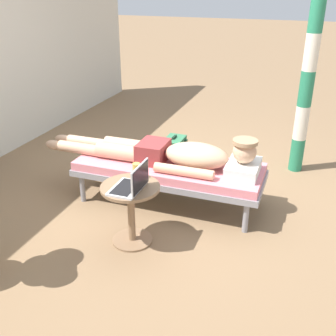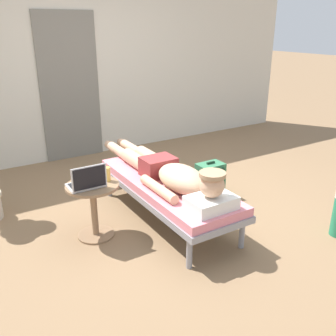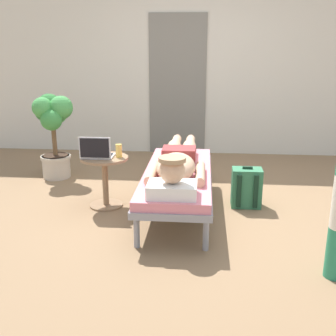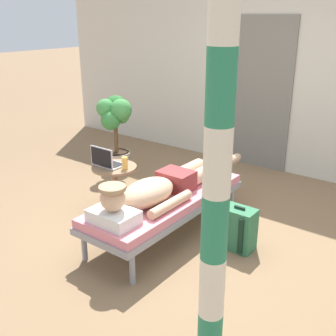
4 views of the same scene
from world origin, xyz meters
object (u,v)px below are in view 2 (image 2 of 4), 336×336
Objects in this scene: lounge_chair at (167,187)px; backpack at (210,180)px; side_table at (93,201)px; person_reclining at (169,172)px; laptop at (87,182)px; drink_glass at (107,174)px.

backpack is (0.69, 0.19, -0.15)m from lounge_chair.
person_reclining is at bearing -7.74° from side_table.
drink_glass is (0.21, 0.06, 0.01)m from laptop.
person_reclining is 0.77m from side_table.
lounge_chair is at bearing -164.66° from backpack.
lounge_chair is at bearing 90.00° from person_reclining.
lounge_chair is 0.84× the size of person_reclining.
laptop is at bearing 176.45° from person_reclining.
person_reclining is at bearing -161.79° from backpack.
laptop is (-0.06, -0.05, 0.23)m from side_table.
drink_glass is at bearing -174.72° from backpack.
laptop reaches higher than person_reclining.
backpack is (1.29, 0.12, -0.39)m from drink_glass.
drink_glass is at bearing 15.67° from laptop.
person_reclining is 0.80m from backpack.
backpack is at bearing 5.28° from drink_glass.
side_table is 0.28m from drink_glass.
backpack is (1.44, 0.13, -0.16)m from side_table.
person_reclining is at bearing -3.55° from laptop.
person_reclining is 16.49× the size of drink_glass.
drink_glass is at bearing 169.62° from person_reclining.
laptop is at bearing 179.14° from lounge_chair.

